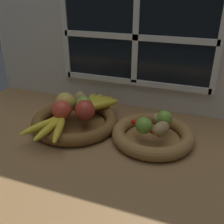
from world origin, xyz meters
TOP-DOWN VIEW (x-y plane):
  - ground_plane at (0.00, 0.00)cm, footprint 140.00×90.00cm
  - back_wall at (0.00, 29.77)cm, footprint 140.00×4.60cm
  - fruit_bowl_left at (-16.53, 2.96)cm, footprint 33.61×33.61cm
  - fruit_bowl_right at (14.22, 2.96)cm, footprint 29.00×29.00cm
  - apple_golden_left at (-21.22, 4.61)cm, footprint 7.96×7.96cm
  - apple_green_back at (-14.24, 6.85)cm, footprint 6.55×6.55cm
  - apple_red_front at (-19.46, -1.33)cm, footprint 7.31×7.31cm
  - apple_red_right at (-11.18, 1.21)cm, footprint 7.65×7.65cm
  - pear_brown at (-16.61, 8.62)cm, footprint 6.49×6.23cm
  - banana_bunch_front at (-18.92, -9.82)cm, footprint 15.66×19.50cm
  - banana_bunch_back at (-11.78, 13.39)cm, footprint 14.93×16.73cm
  - potato_small at (17.39, -0.21)cm, footprint 7.10×8.43cm
  - potato_back at (16.20, 7.32)cm, footprint 7.72×6.37cm
  - lime_near at (11.66, -0.88)cm, footprint 5.73×5.73cm
  - lime_far at (17.21, 6.80)cm, footprint 5.68×5.68cm
  - chili_pepper at (12.71, 0.14)cm, footprint 13.01×9.80cm

SIDE VIEW (x-z plane):
  - ground_plane at x=0.00cm, z-range -3.00..0.00cm
  - fruit_bowl_left at x=-16.53cm, z-range -0.18..4.45cm
  - fruit_bowl_right at x=14.22cm, z-range -0.17..4.46cm
  - chili_pepper at x=12.71cm, z-range 4.63..6.70cm
  - banana_bunch_front at x=-18.92cm, z-range 4.63..7.26cm
  - banana_bunch_back at x=-11.78cm, z-range 4.63..7.83cm
  - potato_back at x=16.20cm, z-range 4.63..9.09cm
  - potato_small at x=17.39cm, z-range 4.63..9.36cm
  - lime_far at x=17.21cm, z-range 4.63..10.31cm
  - lime_near at x=11.66cm, z-range 4.63..10.36cm
  - apple_green_back at x=-14.24cm, z-range 4.63..11.19cm
  - apple_red_front at x=-19.46cm, z-range 4.63..11.94cm
  - pear_brown at x=-16.61cm, z-range 4.63..12.24cm
  - apple_red_right at x=-11.18cm, z-range 4.63..12.28cm
  - apple_golden_left at x=-21.22cm, z-range 4.63..12.59cm
  - back_wall at x=0.00cm, z-range 0.38..55.38cm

